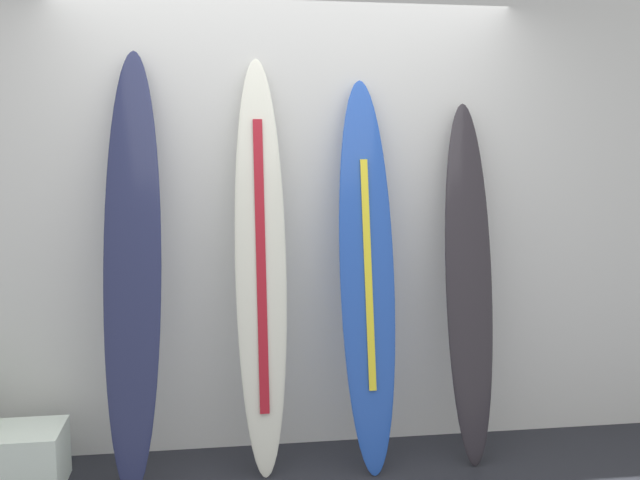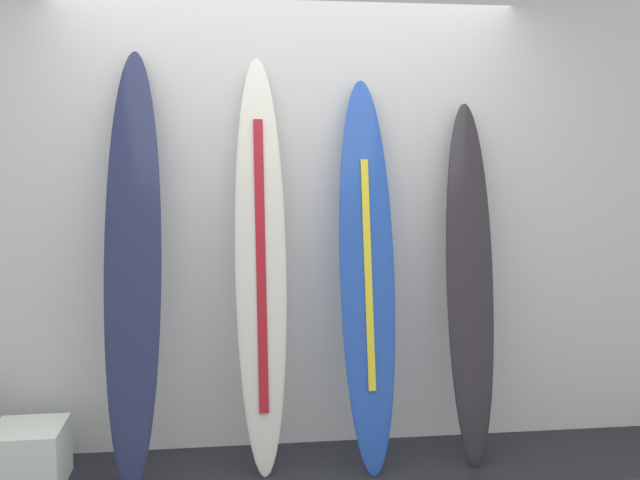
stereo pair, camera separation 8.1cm
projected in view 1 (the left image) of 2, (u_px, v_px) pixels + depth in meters
name	position (u px, v px, depth m)	size (l,w,h in m)	color
wall_back	(287.00, 202.00, 4.03)	(7.20, 0.20, 2.80)	silver
surfboard_navy	(132.00, 271.00, 3.55)	(0.31, 0.54, 2.21)	#22284C
surfboard_ivory	(261.00, 268.00, 3.71)	(0.28, 0.44, 2.19)	silver
surfboard_cobalt	(367.00, 274.00, 3.76)	(0.31, 0.50, 2.08)	#234EB6
surfboard_charcoal	(469.00, 284.00, 3.86)	(0.28, 0.46, 1.96)	#2A262C
display_block_left	(28.00, 459.00, 3.54)	(0.35, 0.35, 0.31)	white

